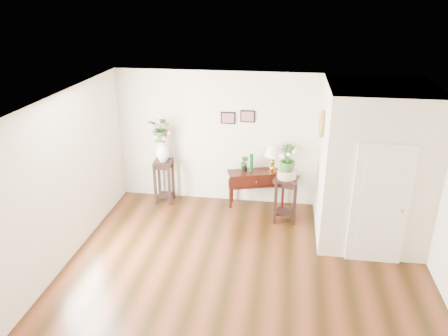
% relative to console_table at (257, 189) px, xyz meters
% --- Properties ---
extents(floor, '(6.00, 5.50, 0.02)m').
position_rel_console_table_xyz_m(floor, '(0.00, -2.49, -0.40)').
color(floor, '#5A2A16').
rests_on(floor, ground).
extents(ceiling, '(6.00, 5.50, 0.02)m').
position_rel_console_table_xyz_m(ceiling, '(0.00, -2.49, 2.40)').
color(ceiling, white).
rests_on(ceiling, ground).
extents(wall_back, '(6.00, 0.02, 2.80)m').
position_rel_console_table_xyz_m(wall_back, '(0.00, 0.26, 1.00)').
color(wall_back, silver).
rests_on(wall_back, ground).
extents(wall_front, '(6.00, 0.02, 2.80)m').
position_rel_console_table_xyz_m(wall_front, '(0.00, -5.24, 1.00)').
color(wall_front, silver).
rests_on(wall_front, ground).
extents(wall_left, '(0.02, 5.50, 2.80)m').
position_rel_console_table_xyz_m(wall_left, '(-3.00, -2.49, 1.00)').
color(wall_left, silver).
rests_on(wall_left, ground).
extents(partition, '(1.80, 1.95, 2.80)m').
position_rel_console_table_xyz_m(partition, '(2.10, -0.72, 1.00)').
color(partition, silver).
rests_on(partition, floor).
extents(door, '(0.90, 0.05, 2.10)m').
position_rel_console_table_xyz_m(door, '(2.10, -1.72, 0.65)').
color(door, white).
rests_on(door, floor).
extents(art_print_left, '(0.30, 0.02, 0.25)m').
position_rel_console_table_xyz_m(art_print_left, '(-0.65, 0.24, 1.45)').
color(art_print_left, black).
rests_on(art_print_left, wall_back).
extents(art_print_right, '(0.30, 0.02, 0.25)m').
position_rel_console_table_xyz_m(art_print_right, '(-0.25, 0.24, 1.50)').
color(art_print_right, black).
rests_on(art_print_right, wall_back).
extents(wall_ornament, '(0.07, 0.51, 0.51)m').
position_rel_console_table_xyz_m(wall_ornament, '(1.16, -0.59, 1.65)').
color(wall_ornament, '#B98A41').
rests_on(wall_ornament, partition).
extents(console_table, '(1.27, 0.73, 0.80)m').
position_rel_console_table_xyz_m(console_table, '(0.00, 0.00, 0.00)').
color(console_table, black).
rests_on(console_table, floor).
extents(table_lamp, '(0.37, 0.37, 0.62)m').
position_rel_console_table_xyz_m(table_lamp, '(0.31, 0.00, 0.75)').
color(table_lamp, '#BB8129').
rests_on(table_lamp, console_table).
extents(green_vase, '(0.08, 0.08, 0.37)m').
position_rel_console_table_xyz_m(green_vase, '(-0.13, 0.00, 0.57)').
color(green_vase, '#0A491E').
rests_on(green_vase, console_table).
extents(potted_plant, '(0.22, 0.20, 0.32)m').
position_rel_console_table_xyz_m(potted_plant, '(-0.27, 0.00, 0.56)').
color(potted_plant, '#27551F').
rests_on(potted_plant, console_table).
extents(plant_stand_a, '(0.39, 0.39, 0.95)m').
position_rel_console_table_xyz_m(plant_stand_a, '(-1.98, -0.06, 0.07)').
color(plant_stand_a, black).
rests_on(plant_stand_a, floor).
extents(porcelain_vase, '(0.30, 0.30, 0.49)m').
position_rel_console_table_xyz_m(porcelain_vase, '(-1.98, -0.06, 0.77)').
color(porcelain_vase, white).
rests_on(porcelain_vase, plant_stand_a).
extents(lily_arrangement, '(0.62, 0.58, 0.55)m').
position_rel_console_table_xyz_m(lily_arrangement, '(-1.98, -0.06, 1.22)').
color(lily_arrangement, '#27551F').
rests_on(lily_arrangement, porcelain_vase).
extents(plant_stand_b, '(0.52, 0.52, 0.91)m').
position_rel_console_table_xyz_m(plant_stand_b, '(0.60, -0.50, 0.05)').
color(plant_stand_b, black).
rests_on(plant_stand_b, floor).
extents(ceramic_bowl, '(0.43, 0.43, 0.16)m').
position_rel_console_table_xyz_m(ceramic_bowl, '(0.60, -0.50, 0.59)').
color(ceramic_bowl, '#C6AF88').
rests_on(ceramic_bowl, plant_stand_b).
extents(narcissus, '(0.37, 0.37, 0.55)m').
position_rel_console_table_xyz_m(narcissus, '(0.60, -0.50, 0.90)').
color(narcissus, '#27551F').
rests_on(narcissus, ceramic_bowl).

